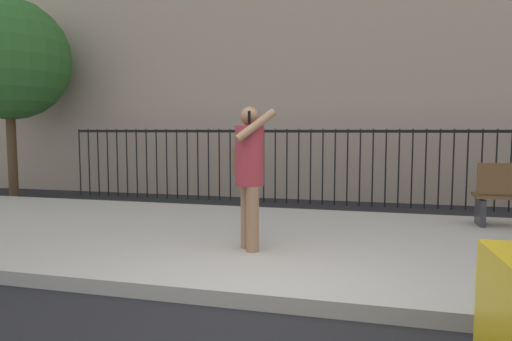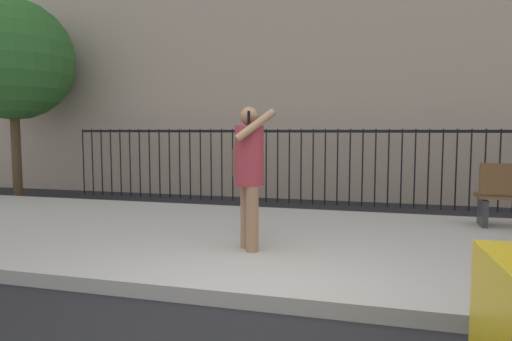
# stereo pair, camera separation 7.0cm
# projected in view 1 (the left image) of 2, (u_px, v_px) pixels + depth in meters

# --- Properties ---
(ground_plane) EXTENTS (60.00, 60.00, 0.00)m
(ground_plane) POSITION_uv_depth(u_px,v_px,m) (261.00, 312.00, 3.97)
(ground_plane) COLOR black
(sidewalk) EXTENTS (28.00, 4.40, 0.15)m
(sidewalk) POSITION_uv_depth(u_px,v_px,m) (301.00, 243.00, 6.09)
(sidewalk) COLOR #B2ADA3
(sidewalk) RESTS_ON ground
(building_facade) EXTENTS (28.00, 4.00, 9.69)m
(building_facade) POSITION_uv_depth(u_px,v_px,m) (341.00, 2.00, 11.74)
(building_facade) COLOR tan
(building_facade) RESTS_ON ground
(iron_fence) EXTENTS (12.03, 0.04, 1.60)m
(iron_fence) POSITION_uv_depth(u_px,v_px,m) (329.00, 157.00, 9.57)
(iron_fence) COLOR black
(iron_fence) RESTS_ON ground
(pedestrian_on_phone) EXTENTS (0.64, 0.71, 1.70)m
(pedestrian_on_phone) POSITION_uv_depth(u_px,v_px,m) (249.00, 167.00, 5.41)
(pedestrian_on_phone) COLOR #936B4C
(pedestrian_on_phone) RESTS_ON sidewalk
(street_tree_near) EXTENTS (2.77, 2.77, 4.58)m
(street_tree_near) POSITION_uv_depth(u_px,v_px,m) (8.00, 59.00, 10.41)
(street_tree_near) COLOR #4C3823
(street_tree_near) RESTS_ON ground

